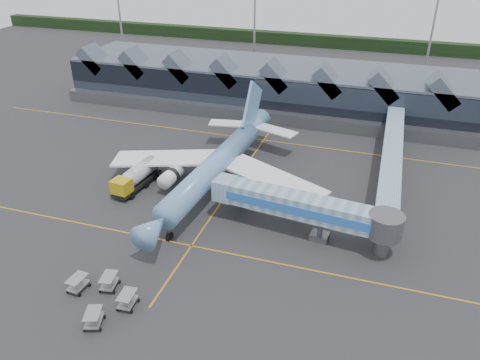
% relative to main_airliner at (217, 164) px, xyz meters
% --- Properties ---
extents(ground, '(260.00, 260.00, 0.00)m').
position_rel_main_airliner_xyz_m(ground, '(2.24, -8.02, -3.99)').
color(ground, '#2D2D30').
rests_on(ground, ground).
extents(taxi_stripes, '(120.00, 60.00, 0.01)m').
position_rel_main_airliner_xyz_m(taxi_stripes, '(2.24, 1.98, -3.99)').
color(taxi_stripes, '#C08216').
rests_on(taxi_stripes, ground).
extents(tree_line_far, '(260.00, 4.00, 4.00)m').
position_rel_main_airliner_xyz_m(tree_line_far, '(2.24, 101.98, -1.99)').
color(tree_line_far, black).
rests_on(tree_line_far, ground).
extents(terminal, '(90.00, 22.25, 12.52)m').
position_rel_main_airliner_xyz_m(terminal, '(-2.83, 39.33, 0.89)').
color(terminal, black).
rests_on(terminal, ground).
extents(light_masts, '(132.40, 42.56, 22.45)m').
position_rel_main_airliner_xyz_m(light_masts, '(23.24, 54.78, 8.49)').
color(light_masts, '#9A9DA3').
rests_on(light_masts, ground).
extents(main_airliner, '(36.71, 42.33, 13.59)m').
position_rel_main_airliner_xyz_m(main_airliner, '(0.00, 0.00, 0.00)').
color(main_airliner, '#62A0C7').
rests_on(main_airliner, ground).
extents(jet_bridge, '(25.81, 6.56, 6.17)m').
position_rel_main_airliner_xyz_m(jet_bridge, '(17.02, -9.21, 0.35)').
color(jet_bridge, '#6B93B3').
rests_on(jet_bridge, ground).
extents(fuel_truck, '(4.03, 10.96, 3.64)m').
position_rel_main_airliner_xyz_m(fuel_truck, '(-12.17, -3.97, -1.95)').
color(fuel_truck, black).
rests_on(fuel_truck, ground).
extents(baggage_carts, '(8.59, 8.32, 1.74)m').
position_rel_main_airliner_xyz_m(baggage_carts, '(-3.17, -28.66, -3.02)').
color(baggage_carts, '#999CA1').
rests_on(baggage_carts, ground).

